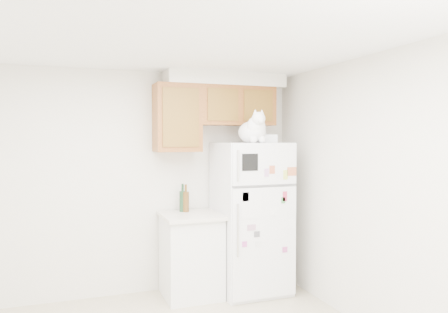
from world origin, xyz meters
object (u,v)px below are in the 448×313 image
cat (254,130)px  storage_box_back (261,138)px  storage_box_front (270,139)px  bottle_green (183,198)px  refrigerator (251,217)px  base_counter (191,255)px  bottle_amber (186,198)px

cat → storage_box_back: size_ratio=2.86×
storage_box_front → bottle_green: storage_box_front is taller
refrigerator → storage_box_front: (0.18, -0.10, 0.89)m
refrigerator → base_counter: bearing=173.9°
storage_box_back → bottle_amber: (-0.87, 0.12, -0.67)m
storage_box_front → bottle_amber: storage_box_front is taller
refrigerator → cat: size_ratio=3.31×
base_counter → bottle_green: 0.64m
refrigerator → storage_box_front: 0.92m
storage_box_front → bottle_green: 1.19m
refrigerator → bottle_green: bearing=162.4°
cat → storage_box_front: bearing=18.1°
cat → bottle_amber: bearing=149.6°
storage_box_back → storage_box_front: bearing=-102.8°
refrigerator → storage_box_back: 0.92m
storage_box_back → storage_box_front: storage_box_back is taller
storage_box_front → refrigerator: bearing=166.8°
base_counter → bottle_green: bearing=107.9°
bottle_green → storage_box_back: bearing=-9.2°
refrigerator → bottle_green: size_ratio=5.37×
storage_box_front → base_counter: bearing=-175.7°
refrigerator → storage_box_front: bearing=-28.9°
bottle_amber → base_counter: bearing=-80.8°
storage_box_front → bottle_amber: size_ratio=0.48×
refrigerator → storage_box_back: size_ratio=9.44×
bottle_amber → refrigerator: bearing=-16.3°
base_counter → storage_box_front: 1.56m
base_counter → bottle_green: (-0.05, 0.16, 0.62)m
storage_box_front → bottle_green: bearing=175.7°
refrigerator → bottle_amber: bearing=163.7°
bottle_green → cat: bearing=-30.9°
refrigerator → storage_box_front: size_ratio=11.33×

